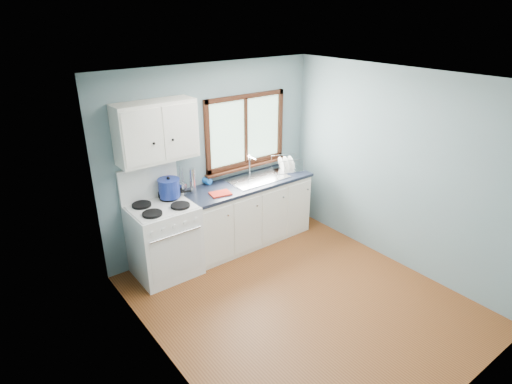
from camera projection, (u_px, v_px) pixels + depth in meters
floor at (300, 302)px, 4.94m from camera, size 3.20×3.60×0.02m
ceiling at (311, 79)px, 3.94m from camera, size 3.20×3.60×0.02m
wall_back at (212, 158)px, 5.76m from camera, size 3.20×0.02×2.50m
wall_front at (475, 285)px, 3.12m from camera, size 3.20×0.02×2.50m
wall_left at (163, 252)px, 3.55m from camera, size 0.02×3.60×2.50m
wall_right at (399, 170)px, 5.34m from camera, size 0.02×3.60×2.50m
gas_range at (164, 238)px, 5.29m from camera, size 0.76×0.69×1.36m
base_cabinets at (248, 215)px, 6.06m from camera, size 1.85×0.60×0.88m
countertop at (248, 183)px, 5.87m from camera, size 1.89×0.64×0.04m
sink at (258, 183)px, 5.99m from camera, size 0.84×0.46×0.44m
window at (246, 136)px, 5.94m from camera, size 1.36×0.10×1.03m
upper_cabinets at (156, 131)px, 4.94m from camera, size 0.95×0.35×0.70m
skillet at (170, 194)px, 5.31m from camera, size 0.44×0.35×0.06m
stockpot at (169, 188)px, 5.26m from camera, size 0.35×0.35×0.27m
utensil_crock at (183, 188)px, 5.45m from camera, size 0.15×0.15×0.38m
thermos at (193, 181)px, 5.45m from camera, size 0.10×0.10×0.33m
soap_bottle at (210, 176)px, 5.69m from camera, size 0.11×0.11×0.26m
dish_towel at (220, 194)px, 5.46m from camera, size 0.29×0.23×0.02m
dish_rack at (287, 166)px, 6.26m from camera, size 0.48×0.42×0.21m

